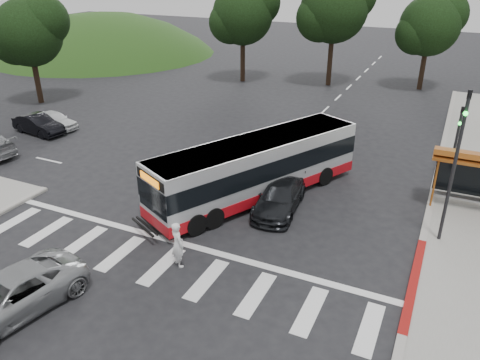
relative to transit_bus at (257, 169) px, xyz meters
The scene contains 18 objects.
ground 2.68m from the transit_bus, 116.17° to the right, with size 140.00×140.00×0.00m, color black.
sidewalk_east 11.76m from the transit_bus, 30.92° to the left, with size 4.00×40.00×0.12m, color gray.
curb_east 10.11m from the transit_bus, 36.81° to the left, with size 0.30×40.00×0.15m, color #9E9991.
curb_east_red 9.07m from the transit_bus, 26.53° to the right, with size 0.32×6.00×0.15m, color maroon.
hillside_nw 43.29m from the transit_bus, 139.67° to the left, with size 44.00×44.00×10.00m, color #1D4415.
crosswalk_ladder 7.22m from the transit_bus, 98.00° to the right, with size 18.00×2.60×0.01m, color silver.
traffic_signal_ne_tall 8.96m from the transit_bus, ahead, with size 0.18×0.37×6.50m.
traffic_signal_ne_short 10.83m from the transit_bus, 36.99° to the left, with size 0.18×0.37×4.00m.
tree_north_a 24.84m from the transit_bus, 96.87° to the left, with size 6.60×6.15×10.17m.
tree_north_b 26.88m from the transit_bus, 78.95° to the left, with size 5.72×5.33×8.43m.
tree_north_c 25.08m from the transit_bus, 116.30° to the left, with size 6.16×5.74×9.30m.
tree_west_a 24.64m from the transit_bus, 160.62° to the left, with size 5.72×5.33×8.43m.
transit_bus is the anchor object (origin of this frame).
pedestrian 6.68m from the transit_bus, 93.59° to the right, with size 0.69×0.45×1.90m, color white.
dark_sedan 1.88m from the transit_bus, 26.32° to the right, with size 1.85×4.54×1.32m, color black.
silver_suv_south 12.04m from the transit_bus, 109.72° to the right, with size 2.34×5.08×1.41m, color #9FA1A4.
west_car_white 17.25m from the transit_bus, 168.28° to the left, with size 1.45×3.60×1.23m, color silver.
west_car_black 17.27m from the transit_bus, behind, with size 1.39×3.99×1.31m, color black.
Camera 1 is at (9.14, -17.26, 10.82)m, focal length 35.00 mm.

